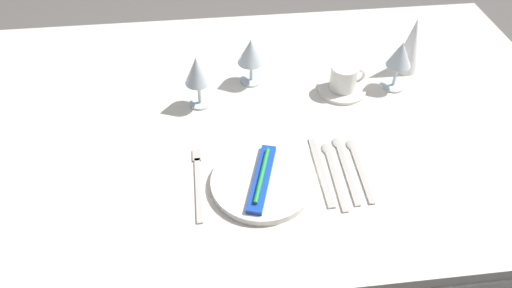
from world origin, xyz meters
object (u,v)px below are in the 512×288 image
object	(u,v)px
spoon_soup	(332,167)
wine_glass_centre	(400,57)
wine_glass_left	(251,53)
spoon_dessert	(344,161)
napkin_folded	(411,45)
spoon_tea	(358,162)
fork_outer	(198,180)
coffee_cup_left	(344,78)
wine_glass_right	(197,72)
toothbrush_package	(262,178)
dinner_knife	(321,173)
dinner_plate	(262,182)

from	to	relation	value
spoon_soup	wine_glass_centre	xyz separation A→B (m)	(0.26, 0.31, 0.10)
wine_glass_centre	wine_glass_left	distance (m)	0.42
spoon_dessert	wine_glass_centre	bearing A→B (deg)	52.37
spoon_soup	napkin_folded	xyz separation A→B (m)	(0.32, 0.39, 0.08)
spoon_tea	fork_outer	bearing A→B (deg)	-177.61
wine_glass_left	napkin_folded	size ratio (longest dim) A/B	0.82
coffee_cup_left	wine_glass_right	bearing A→B (deg)	-177.92
spoon_tea	wine_glass_right	world-z (taller)	wine_glass_right
fork_outer	toothbrush_package	bearing A→B (deg)	-10.89
dinner_knife	wine_glass_left	size ratio (longest dim) A/B	1.62
dinner_knife	coffee_cup_left	world-z (taller)	coffee_cup_left
spoon_soup	napkin_folded	world-z (taller)	napkin_folded
coffee_cup_left	dinner_knife	bearing A→B (deg)	-112.56
fork_outer	spoon_soup	bearing A→B (deg)	0.96
wine_glass_centre	spoon_dessert	bearing A→B (deg)	-127.63
fork_outer	dinner_knife	size ratio (longest dim) A/B	1.01
wine_glass_left	wine_glass_right	bearing A→B (deg)	-149.33
fork_outer	spoon_dessert	world-z (taller)	spoon_dessert
dinner_plate	toothbrush_package	xyz separation A→B (m)	(0.00, 0.00, 0.02)
spoon_tea	napkin_folded	size ratio (longest dim) A/B	1.24
dinner_knife	toothbrush_package	bearing A→B (deg)	-172.38
fork_outer	spoon_dessert	size ratio (longest dim) A/B	1.01
toothbrush_package	dinner_knife	size ratio (longest dim) A/B	0.92
spoon_tea	wine_glass_left	xyz separation A→B (m)	(-0.23, 0.37, 0.10)
spoon_dessert	fork_outer	bearing A→B (deg)	-176.54
spoon_dessert	wine_glass_right	xyz separation A→B (m)	(-0.35, 0.27, 0.11)
wine_glass_right	wine_glass_left	bearing A→B (deg)	30.67
spoon_soup	toothbrush_package	bearing A→B (deg)	-169.15
spoon_soup	wine_glass_centre	world-z (taller)	wine_glass_centre
spoon_soup	dinner_plate	bearing A→B (deg)	-169.15
coffee_cup_left	wine_glass_right	xyz separation A→B (m)	(-0.42, -0.02, 0.06)
spoon_soup	wine_glass_right	size ratio (longest dim) A/B	1.45
toothbrush_package	dinner_knife	bearing A→B (deg)	7.62
coffee_cup_left	spoon_dessert	bearing A→B (deg)	-103.50
dinner_plate	coffee_cup_left	distance (m)	0.44
napkin_folded	spoon_tea	bearing A→B (deg)	-124.13
fork_outer	napkin_folded	size ratio (longest dim) A/B	1.33
coffee_cup_left	wine_glass_centre	bearing A→B (deg)	1.20
fork_outer	dinner_knife	bearing A→B (deg)	-1.73
wine_glass_centre	napkin_folded	xyz separation A→B (m)	(0.07, 0.08, -0.02)
spoon_dessert	dinner_knife	bearing A→B (deg)	-153.99
toothbrush_package	spoon_tea	distance (m)	0.25
dinner_knife	coffee_cup_left	xyz separation A→B (m)	(0.13, 0.32, 0.04)
spoon_dessert	wine_glass_centre	world-z (taller)	wine_glass_centre
fork_outer	spoon_soup	world-z (taller)	spoon_soup
dinner_plate	wine_glass_right	size ratio (longest dim) A/B	1.57
fork_outer	dinner_plate	bearing A→B (deg)	-10.89
spoon_tea	napkin_folded	world-z (taller)	napkin_folded
spoon_dessert	napkin_folded	world-z (taller)	napkin_folded
dinner_plate	fork_outer	world-z (taller)	dinner_plate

